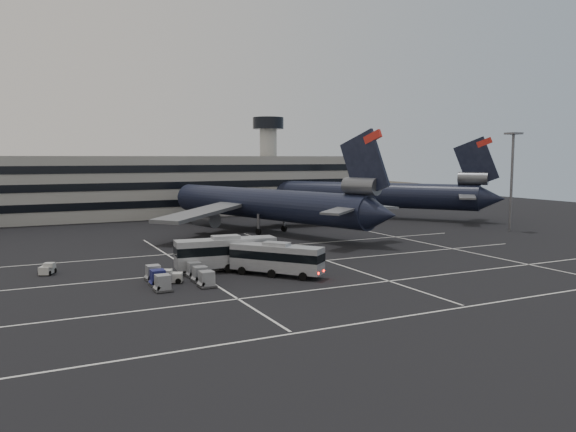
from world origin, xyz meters
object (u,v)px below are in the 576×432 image
object	(u,v)px
trijet_main	(266,204)
bus_far	(226,251)
tug_a	(47,269)
bus_near	(277,257)
uld_cluster	(179,276)

from	to	relation	value
trijet_main	bus_far	xyz separation A→B (m)	(-18.61, -29.97, -2.88)
tug_a	bus_near	bearing A→B (deg)	-2.88
uld_cluster	bus_near	bearing A→B (deg)	-4.78
trijet_main	bus_near	xyz separation A→B (m)	(-14.33, -35.35, -3.09)
bus_far	uld_cluster	xyz separation A→B (m)	(-7.00, -4.43, -1.52)
trijet_main	bus_near	bearing A→B (deg)	-130.47
trijet_main	tug_a	distance (m)	44.82
tug_a	uld_cluster	distance (m)	17.24
bus_far	uld_cluster	bearing A→B (deg)	127.79
bus_near	bus_far	size ratio (longest dim) A/B	0.83
trijet_main	bus_near	size ratio (longest dim) A/B	5.46
tug_a	uld_cluster	xyz separation A→B (m)	(12.71, -11.64, 0.20)
bus_near	uld_cluster	world-z (taller)	bus_near
uld_cluster	bus_far	bearing A→B (deg)	32.33
bus_near	trijet_main	bearing A→B (deg)	28.71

